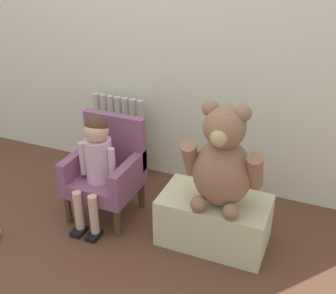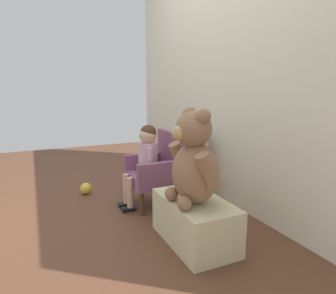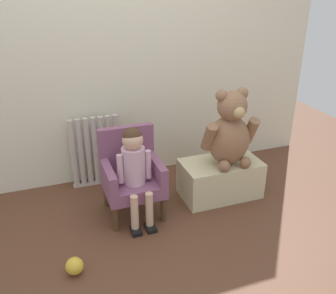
# 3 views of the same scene
# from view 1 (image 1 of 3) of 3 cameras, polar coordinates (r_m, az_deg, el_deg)

# --- Properties ---
(ground_plane) EXTENTS (6.00, 6.00, 0.00)m
(ground_plane) POSITION_cam_1_polar(r_m,az_deg,el_deg) (2.64, -12.57, -13.99)
(ground_plane) COLOR brown
(back_wall) EXTENTS (3.80, 0.05, 2.40)m
(back_wall) POSITION_cam_1_polar(r_m,az_deg,el_deg) (2.99, -2.56, 17.40)
(back_wall) COLOR beige
(back_wall) RESTS_ON ground_plane
(radiator) EXTENTS (0.43, 0.05, 0.62)m
(radiator) POSITION_cam_1_polar(r_m,az_deg,el_deg) (3.26, -6.56, 1.56)
(radiator) COLOR beige
(radiator) RESTS_ON ground_plane
(child_armchair) EXTENTS (0.43, 0.41, 0.66)m
(child_armchair) POSITION_cam_1_polar(r_m,az_deg,el_deg) (2.78, -8.26, -2.96)
(child_armchair) COLOR #824E6D
(child_armchair) RESTS_ON ground_plane
(child_figure) EXTENTS (0.25, 0.35, 0.73)m
(child_figure) POSITION_cam_1_polar(r_m,az_deg,el_deg) (2.63, -9.68, -1.23)
(child_figure) COLOR #D4ABBD
(child_figure) RESTS_ON ground_plane
(low_bench) EXTENTS (0.65, 0.36, 0.31)m
(low_bench) POSITION_cam_1_polar(r_m,az_deg,el_deg) (2.59, 6.21, -9.81)
(low_bench) COLOR beige
(low_bench) RESTS_ON ground_plane
(large_teddy_bear) EXTENTS (0.45, 0.32, 0.62)m
(large_teddy_bear) POSITION_cam_1_polar(r_m,az_deg,el_deg) (2.32, 7.41, -2.06)
(large_teddy_bear) COLOR #916849
(large_teddy_bear) RESTS_ON low_bench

